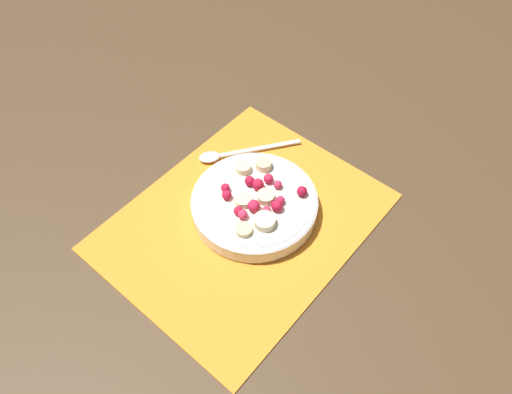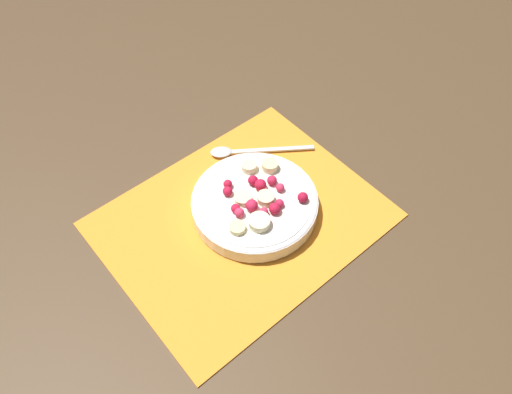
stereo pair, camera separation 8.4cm
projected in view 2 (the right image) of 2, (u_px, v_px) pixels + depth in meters
ground_plane at (242, 220)px, 0.86m from camera, size 3.00×3.00×0.00m
placemat at (242, 219)px, 0.86m from camera, size 0.45×0.36×0.01m
fruit_bowl at (256, 204)px, 0.85m from camera, size 0.22×0.22×0.05m
spoon at (241, 151)px, 0.95m from camera, size 0.17×0.13×0.01m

